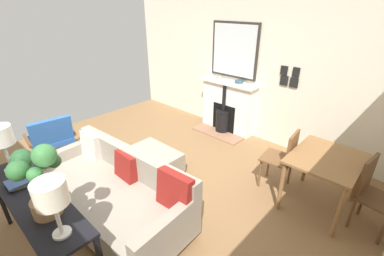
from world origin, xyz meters
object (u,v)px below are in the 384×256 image
(mantel_bowl_near, at_px, (219,77))
(dining_table, at_px, (325,165))
(table_lamp_far_end, at_px, (51,195))
(dining_chair_near_fireplace, at_px, (284,156))
(console_table, at_px, (36,204))
(potted_plant, at_px, (38,175))
(sofa, at_px, (113,193))
(dining_chair_by_back_wall, at_px, (371,189))
(book_stack, at_px, (22,181))
(ottoman, at_px, (151,161))
(armchair_accent, at_px, (51,137))
(table_lamp_near_end, at_px, (0,137))
(fireplace, at_px, (227,109))
(mantel_bowl_far, at_px, (239,82))

(mantel_bowl_near, xyz_separation_m, dining_table, (1.04, 2.45, -0.44))
(table_lamp_far_end, relative_size, dining_chair_near_fireplace, 0.56)
(console_table, bearing_deg, dining_chair_near_fireplace, 155.09)
(potted_plant, bearing_deg, sofa, -157.11)
(dining_table, xyz_separation_m, dining_chair_by_back_wall, (-0.01, 0.51, -0.10))
(book_stack, bearing_deg, ottoman, -178.27)
(potted_plant, height_order, dining_chair_near_fireplace, potted_plant)
(dining_table, bearing_deg, sofa, -42.92)
(ottoman, xyz_separation_m, armchair_accent, (0.84, -1.46, 0.22))
(armchair_accent, relative_size, dining_table, 0.90)
(sofa, bearing_deg, console_table, -0.07)
(table_lamp_near_end, relative_size, table_lamp_far_end, 1.03)
(mantel_bowl_near, bearing_deg, table_lamp_near_end, 0.93)
(dining_chair_near_fireplace, bearing_deg, table_lamp_far_end, -12.81)
(mantel_bowl_near, distance_m, book_stack, 3.74)
(fireplace, relative_size, ottoman, 1.45)
(sofa, xyz_separation_m, table_lamp_near_end, (0.77, -0.63, 0.82))
(mantel_bowl_near, xyz_separation_m, sofa, (2.93, 0.69, -0.72))
(book_stack, bearing_deg, sofa, 159.48)
(mantel_bowl_near, xyz_separation_m, ottoman, (2.08, 0.36, -0.83))
(fireplace, xyz_separation_m, dining_chair_by_back_wall, (1.00, 2.71, 0.05))
(book_stack, bearing_deg, potted_plant, 92.20)
(console_table, relative_size, dining_chair_near_fireplace, 1.90)
(console_table, distance_m, table_lamp_near_end, 0.80)
(fireplace, relative_size, dining_table, 1.30)
(mantel_bowl_far, bearing_deg, dining_chair_near_fireplace, 54.62)
(table_lamp_far_end, bearing_deg, ottoman, -149.21)
(sofa, xyz_separation_m, book_stack, (0.77, -0.29, 0.45))
(fireplace, distance_m, table_lamp_far_end, 3.89)
(potted_plant, bearing_deg, mantel_bowl_near, -164.65)
(armchair_accent, xyz_separation_m, table_lamp_far_end, (0.79, 2.43, 0.70))
(fireplace, height_order, potted_plant, potted_plant)
(mantel_bowl_far, bearing_deg, dining_table, 62.12)
(mantel_bowl_far, bearing_deg, mantel_bowl_near, -90.00)
(book_stack, relative_size, dining_chair_near_fireplace, 0.30)
(fireplace, relative_size, dining_chair_by_back_wall, 1.33)
(sofa, height_order, book_stack, sofa)
(mantel_bowl_far, bearing_deg, dining_chair_by_back_wall, 67.44)
(table_lamp_far_end, bearing_deg, armchair_accent, -107.91)
(table_lamp_far_end, distance_m, dining_table, 2.94)
(sofa, bearing_deg, mantel_bowl_near, -166.68)
(mantel_bowl_far, bearing_deg, console_table, 3.38)
(book_stack, bearing_deg, dining_chair_by_back_wall, 136.25)
(fireplace, distance_m, ottoman, 2.06)
(table_lamp_near_end, relative_size, dining_chair_near_fireplace, 0.58)
(fireplace, distance_m, armchair_accent, 3.19)
(console_table, distance_m, potted_plant, 0.57)
(ottoman, xyz_separation_m, dining_chair_by_back_wall, (-1.04, 2.61, 0.28))
(ottoman, relative_size, book_stack, 3.02)
(dining_chair_near_fireplace, bearing_deg, potted_plant, -19.23)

